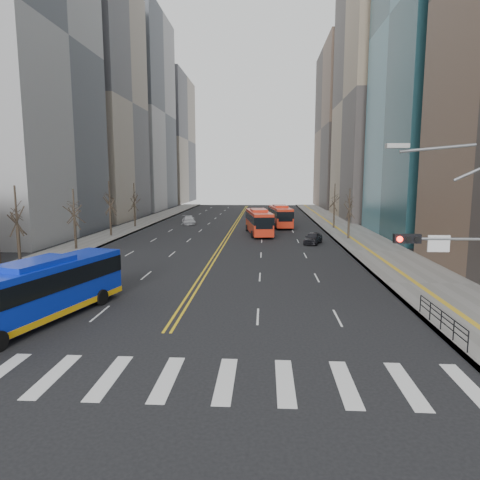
# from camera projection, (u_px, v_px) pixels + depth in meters

# --- Properties ---
(ground) EXTENTS (220.00, 220.00, 0.00)m
(ground) POSITION_uv_depth(u_px,v_px,m) (138.00, 378.00, 17.28)
(ground) COLOR black
(sidewalk_right) EXTENTS (7.00, 130.00, 0.15)m
(sidewalk_right) POSITION_uv_depth(u_px,v_px,m) (352.00, 234.00, 60.72)
(sidewalk_right) COLOR slate
(sidewalk_right) RESTS_ON ground
(sidewalk_left) EXTENTS (5.00, 130.00, 0.15)m
(sidewalk_left) POSITION_uv_depth(u_px,v_px,m) (118.00, 232.00, 62.67)
(sidewalk_left) COLOR slate
(sidewalk_left) RESTS_ON ground
(crosswalk) EXTENTS (26.70, 4.00, 0.01)m
(crosswalk) POSITION_uv_depth(u_px,v_px,m) (138.00, 378.00, 17.28)
(crosswalk) COLOR silver
(crosswalk) RESTS_ON ground
(centerline) EXTENTS (0.55, 100.00, 0.01)m
(centerline) POSITION_uv_depth(u_px,v_px,m) (234.00, 226.00, 71.61)
(centerline) COLOR gold
(centerline) RESTS_ON ground
(office_towers) EXTENTS (83.00, 134.00, 58.00)m
(office_towers) POSITION_uv_depth(u_px,v_px,m) (240.00, 93.00, 81.47)
(office_towers) COLOR #949597
(office_towers) RESTS_ON ground
(signal_mast) EXTENTS (5.37, 0.37, 9.39)m
(signal_mast) POSITION_uv_depth(u_px,v_px,m) (474.00, 254.00, 17.76)
(signal_mast) COLOR gray
(signal_mast) RESTS_ON ground
(pedestrian_railing) EXTENTS (0.06, 6.06, 1.02)m
(pedestrian_railing) POSITION_uv_depth(u_px,v_px,m) (441.00, 317.00, 22.27)
(pedestrian_railing) COLOR black
(pedestrian_railing) RESTS_ON sidewalk_right
(street_trees) EXTENTS (35.20, 47.20, 7.60)m
(street_trees) POSITION_uv_depth(u_px,v_px,m) (162.00, 204.00, 51.12)
(street_trees) COLOR black
(street_trees) RESTS_ON ground
(blue_bus) EXTENTS (5.66, 12.41, 3.54)m
(blue_bus) POSITION_uv_depth(u_px,v_px,m) (38.00, 290.00, 23.64)
(blue_bus) COLOR #0D29C3
(blue_bus) RESTS_ON ground
(red_bus_near) EXTENTS (4.23, 11.71, 3.62)m
(red_bus_near) POSITION_uv_depth(u_px,v_px,m) (259.00, 220.00, 60.54)
(red_bus_near) COLOR red
(red_bus_near) RESTS_ON ground
(red_bus_far) EXTENTS (3.80, 11.39, 3.54)m
(red_bus_far) POSITION_uv_depth(u_px,v_px,m) (280.00, 215.00, 70.08)
(red_bus_far) COLOR red
(red_bus_far) RESTS_ON ground
(car_white) EXTENTS (2.23, 4.70, 1.49)m
(car_white) POSITION_uv_depth(u_px,v_px,m) (5.00, 310.00, 23.63)
(car_white) COLOR silver
(car_white) RESTS_ON ground
(car_dark_mid) EXTENTS (2.97, 4.47, 1.42)m
(car_dark_mid) POSITION_uv_depth(u_px,v_px,m) (313.00, 238.00, 52.08)
(car_dark_mid) COLOR black
(car_dark_mid) RESTS_ON ground
(car_silver) EXTENTS (3.20, 5.26, 1.43)m
(car_silver) POSITION_uv_depth(u_px,v_px,m) (189.00, 220.00, 73.77)
(car_silver) COLOR #A8A8AD
(car_silver) RESTS_ON ground
(car_dark_far) EXTENTS (2.97, 4.74, 1.22)m
(car_dark_far) POSITION_uv_depth(u_px,v_px,m) (276.00, 210.00, 98.17)
(car_dark_far) COLOR black
(car_dark_far) RESTS_ON ground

